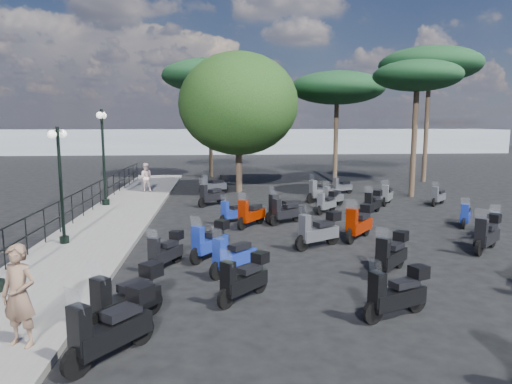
{
  "coord_description": "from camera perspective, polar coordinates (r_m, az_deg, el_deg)",
  "views": [
    {
      "loc": [
        -2.28,
        -15.14,
        3.9
      ],
      "look_at": [
        -0.86,
        2.52,
        1.2
      ],
      "focal_mm": 32.0,
      "sensor_mm": 36.0,
      "label": 1
    }
  ],
  "objects": [
    {
      "name": "pine_3",
      "position": [
        25.47,
        19.53,
        13.44
      ],
      "size": [
        4.51,
        4.51,
        7.07
      ],
      "color": "#38281E",
      "rests_on": "ground"
    },
    {
      "name": "scooter_2",
      "position": [
        11.9,
        -2.91,
        -8.14
      ],
      "size": [
        1.28,
        1.23,
        1.33
      ],
      "rotation": [
        0.0,
        0.0,
        2.34
      ],
      "color": "black",
      "rests_on": "ground"
    },
    {
      "name": "pine_1",
      "position": [
        32.33,
        20.91,
        14.58
      ],
      "size": [
        6.46,
        6.46,
        8.7
      ],
      "color": "#38281E",
      "rests_on": "ground"
    },
    {
      "name": "scooter_14",
      "position": [
        14.45,
        7.83,
        -4.86
      ],
      "size": [
        1.62,
        1.1,
        1.43
      ],
      "rotation": [
        0.0,
        0.0,
        2.11
      ],
      "color": "black",
      "rests_on": "ground"
    },
    {
      "name": "pine_0",
      "position": [
        29.67,
        10.11,
        12.66
      ],
      "size": [
        5.91,
        5.91,
        7.09
      ],
      "color": "#38281E",
      "rests_on": "ground"
    },
    {
      "name": "scooter_9",
      "position": [
        17.71,
        3.71,
        -2.56
      ],
      "size": [
        1.42,
        1.03,
        1.32
      ],
      "rotation": [
        0.0,
        0.0,
        2.17
      ],
      "color": "black",
      "rests_on": "ground"
    },
    {
      "name": "scooter_10",
      "position": [
        17.94,
        3.64,
        -2.23
      ],
      "size": [
        1.72,
        0.99,
        1.48
      ],
      "rotation": [
        0.0,
        0.0,
        2.02
      ],
      "color": "black",
      "rests_on": "ground"
    },
    {
      "name": "scooter_28",
      "position": [
        23.34,
        21.81,
        -0.55
      ],
      "size": [
        1.12,
        1.12,
        1.19
      ],
      "rotation": [
        0.0,
        0.0,
        2.35
      ],
      "color": "black",
      "rests_on": "ground"
    },
    {
      "name": "scooter_23",
      "position": [
        25.39,
        10.63,
        0.63
      ],
      "size": [
        1.38,
        0.82,
        1.2
      ],
      "rotation": [
        0.0,
        0.0,
        2.04
      ],
      "color": "black",
      "rests_on": "ground"
    },
    {
      "name": "scooter_27",
      "position": [
        18.99,
        24.71,
        -2.73
      ],
      "size": [
        0.92,
        1.28,
        1.18
      ],
      "rotation": [
        0.0,
        0.0,
        2.55
      ],
      "color": "black",
      "rests_on": "ground"
    },
    {
      "name": "ground",
      "position": [
        15.8,
        3.86,
        -5.65
      ],
      "size": [
        120.0,
        120.0,
        0.0
      ],
      "primitive_type": "plane",
      "color": "black",
      "rests_on": "ground"
    },
    {
      "name": "scooter_22",
      "position": [
        20.01,
        8.82,
        -1.37
      ],
      "size": [
        1.13,
        1.19,
        1.19
      ],
      "rotation": [
        0.0,
        0.0,
        2.39
      ],
      "color": "black",
      "rests_on": "ground"
    },
    {
      "name": "sidewalk",
      "position": [
        19.01,
        -17.36,
        -3.34
      ],
      "size": [
        3.0,
        30.0,
        0.15
      ],
      "primitive_type": "cube",
      "color": "slate",
      "rests_on": "ground"
    },
    {
      "name": "lamp_post_1",
      "position": [
        15.29,
        -23.26,
        1.66
      ],
      "size": [
        0.29,
        1.07,
        3.63
      ],
      "rotation": [
        0.0,
        0.0,
        -0.04
      ],
      "color": "black",
      "rests_on": "sidewalk"
    },
    {
      "name": "scooter_29",
      "position": [
        22.64,
        16.04,
        -0.45
      ],
      "size": [
        0.96,
        1.43,
        1.29
      ],
      "rotation": [
        0.0,
        0.0,
        2.59
      ],
      "color": "black",
      "rests_on": "ground"
    },
    {
      "name": "scooter_0",
      "position": [
        9.33,
        -15.83,
        -12.74
      ],
      "size": [
        1.27,
        1.53,
        1.45
      ],
      "rotation": [
        0.0,
        0.0,
        2.48
      ],
      "color": "black",
      "rests_on": "ground"
    },
    {
      "name": "pine_2",
      "position": [
        33.15,
        -5.81,
        14.21
      ],
      "size": [
        6.73,
        6.73,
        8.32
      ],
      "color": "#38281E",
      "rests_on": "ground"
    },
    {
      "name": "scooter_3",
      "position": [
        17.14,
        -0.67,
        -2.82
      ],
      "size": [
        1.14,
        1.48,
        1.4
      ],
      "rotation": [
        0.0,
        0.0,
        2.51
      ],
      "color": "black",
      "rests_on": "ground"
    },
    {
      "name": "railing",
      "position": [
        19.01,
        -21.43,
        -1.03
      ],
      "size": [
        0.04,
        26.04,
        1.1
      ],
      "color": "black",
      "rests_on": "sidewalk"
    },
    {
      "name": "scooter_1",
      "position": [
        12.61,
        -11.26,
        -7.35
      ],
      "size": [
        0.89,
        1.4,
        1.22
      ],
      "rotation": [
        0.0,
        0.0,
        2.64
      ],
      "color": "black",
      "rests_on": "ground"
    },
    {
      "name": "scooter_15",
      "position": [
        15.69,
        12.76,
        -3.86
      ],
      "size": [
        1.33,
        1.53,
        1.47
      ],
      "rotation": [
        0.0,
        0.0,
        2.45
      ],
      "color": "black",
      "rests_on": "ground"
    },
    {
      "name": "woman",
      "position": [
        8.78,
        -27.5,
        -11.42
      ],
      "size": [
        0.74,
        0.61,
        1.76
      ],
      "primitive_type": "imported",
      "rotation": [
        0.0,
        0.0,
        -0.32
      ],
      "color": "brown",
      "rests_on": "sidewalk"
    },
    {
      "name": "pedestrian_far",
      "position": [
        25.76,
        -13.67,
        1.81
      ],
      "size": [
        0.8,
        0.64,
        1.57
      ],
      "primitive_type": "imported",
      "rotation": [
        0.0,
        0.0,
        3.21
      ],
      "color": "beige",
      "rests_on": "sidewalk"
    },
    {
      "name": "scooter_26",
      "position": [
        17.57,
        27.45,
        -3.72
      ],
      "size": [
        0.86,
        1.42,
        1.24
      ],
      "rotation": [
        0.0,
        0.0,
        2.66
      ],
      "color": "black",
      "rests_on": "ground"
    },
    {
      "name": "scooter_17",
      "position": [
        21.5,
        9.51,
        -0.7
      ],
      "size": [
        1.29,
        1.12,
        1.28
      ],
      "rotation": [
        0.0,
        0.0,
        2.28
      ],
      "color": "black",
      "rests_on": "ground"
    },
    {
      "name": "scooter_16",
      "position": [
        22.67,
        8.19,
        -0.05
      ],
      "size": [
        1.71,
        0.92,
        1.44
      ],
      "rotation": [
        0.0,
        0.0,
        1.98
      ],
      "color": "black",
      "rests_on": "ground"
    },
    {
      "name": "scooter_13",
      "position": [
        12.45,
        16.55,
        -7.52
      ],
      "size": [
        1.28,
        1.34,
        1.35
      ],
      "rotation": [
        0.0,
        0.0,
        2.38
      ],
      "color": "black",
      "rests_on": "ground"
    },
    {
      "name": "scooter_11",
      "position": [
        21.58,
        -5.64,
        -0.52
      ],
      "size": [
        1.26,
        1.3,
        1.36
      ],
      "rotation": [
        0.0,
        0.0,
        2.38
      ],
      "color": "black",
      "rests_on": "ground"
    },
    {
      "name": "scooter_7",
      "position": [
        10.23,
        -1.51,
        -10.84
      ],
      "size": [
        1.22,
        1.28,
        1.28
      ],
      "rotation": [
        0.0,
        0.0,
        2.39
      ],
      "color": "black",
      "rests_on": "ground"
    },
    {
      "name": "broadleaf_tree",
      "position": [
        25.73,
        -2.19,
        10.92
      ],
      "size": [
        6.66,
        6.66,
        7.75
      ],
      "color": "#38281E",
      "rests_on": "ground"
    },
    {
      "name": "scooter_21",
      "position": [
        20.21,
        14.4,
        -1.35
      ],
      "size": [
        1.14,
        1.34,
        1.28
      ],
      "rotation": [
        0.0,
        0.0,
        2.46
      ],
      "color": "black",
      "rests_on": "ground"
    },
    {
      "name": "scooter_20",
      "position": [
        15.6,
        26.9,
        -4.74
      ],
      "size": [
        1.43,
        1.34,
        1.42
      ],
      "rotation": [
        0.0,
        0.0,
        2.31
      ],
      "color": "black",
      "rests_on": "ground"
    },
    {
      "name": "scooter_8",
      "position": [
        13.26,
        -5.78,
        -6.18
      ],
      "size": [
        1.14,
        1.48,
        1.36
      ],
      "rotation": [
        0.0,
        0.0,
        2.52
      ],
      "color": "black",
      "rests_on": "ground"
    },
    {
      "name": "scooter_4",
      "position": [
        17.85,
        -2.96,
        -2.62
      ],
      "size": [
        1.1,
        1.12,
        1.18
      ],
      "rotation": [
        0.0,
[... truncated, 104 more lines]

